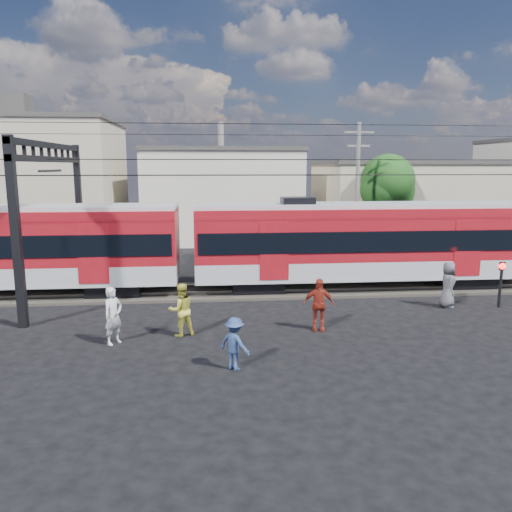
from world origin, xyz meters
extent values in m
plane|color=black|center=(0.00, 0.00, 0.00)|extent=(120.00, 120.00, 0.00)
cube|color=#2D2823|center=(0.00, 8.00, 0.06)|extent=(70.00, 3.40, 0.12)
cube|color=#59544C|center=(0.00, 7.25, 0.18)|extent=(70.00, 0.12, 0.12)
cube|color=#59544C|center=(0.00, 8.75, 0.18)|extent=(70.00, 0.12, 0.12)
cube|color=black|center=(-7.40, 8.00, 0.35)|extent=(2.40, 2.20, 0.70)
cube|color=#A0A2A7|center=(-12.52, 8.00, 1.15)|extent=(16.00, 3.00, 0.90)
cube|color=black|center=(-0.84, 8.00, 0.35)|extent=(2.40, 2.20, 0.70)
cube|color=black|center=(9.40, 8.00, 0.35)|extent=(2.40, 2.20, 0.70)
cube|color=#A0A2A7|center=(4.28, 8.00, 1.15)|extent=(16.00, 3.00, 0.90)
cube|color=maroon|center=(4.28, 8.00, 2.80)|extent=(16.00, 3.00, 2.40)
cube|color=black|center=(4.28, 8.00, 2.55)|extent=(15.68, 3.08, 0.95)
cube|color=#A0A2A7|center=(4.28, 8.00, 4.05)|extent=(16.00, 2.60, 0.25)
cube|color=black|center=(-10.00, 3.50, 3.50)|extent=(0.30, 0.30, 7.00)
cube|color=black|center=(-10.00, 12.50, 3.50)|extent=(0.30, 0.30, 7.00)
cube|color=black|center=(-10.00, 8.00, 6.80)|extent=(0.25, 9.30, 0.25)
cube|color=black|center=(-10.00, 8.00, 6.20)|extent=(0.25, 9.30, 0.25)
cylinder|color=black|center=(0.00, 7.30, 5.50)|extent=(70.00, 0.03, 0.03)
cylinder|color=black|center=(0.00, 8.70, 5.50)|extent=(70.00, 0.03, 0.03)
cylinder|color=black|center=(0.00, 7.30, 6.20)|extent=(70.00, 0.03, 0.03)
cylinder|color=black|center=(0.00, 8.70, 6.20)|extent=(70.00, 0.03, 0.03)
cylinder|color=black|center=(0.00, 4.50, 7.50)|extent=(70.00, 0.03, 0.03)
cylinder|color=black|center=(0.00, 11.50, 7.50)|extent=(70.00, 0.03, 0.03)
cube|color=#B7A88C|center=(-17.00, 24.00, 4.50)|extent=(14.00, 10.00, 9.00)
cube|color=#3F3D3A|center=(-17.00, 24.00, 9.15)|extent=(14.28, 10.20, 0.30)
cube|color=beige|center=(-2.00, 27.00, 3.50)|extent=(12.00, 12.00, 7.00)
cube|color=#3F3D3A|center=(-2.00, 27.00, 7.15)|extent=(12.24, 12.24, 0.30)
cube|color=#B7A88C|center=(14.00, 24.00, 3.00)|extent=(16.00, 10.00, 6.00)
cube|color=#3F3D3A|center=(14.00, 24.00, 6.15)|extent=(16.32, 10.20, 0.30)
cylinder|color=slate|center=(6.00, 15.00, 4.25)|extent=(0.24, 0.24, 8.50)
cube|color=slate|center=(6.00, 15.00, 7.90)|extent=(1.80, 0.12, 0.12)
cube|color=slate|center=(6.00, 15.00, 7.10)|extent=(1.40, 0.12, 0.12)
cylinder|color=#382619|center=(9.00, 18.00, 1.96)|extent=(0.36, 0.36, 3.92)
sphere|color=#1A4513|center=(9.00, 18.00, 4.90)|extent=(3.64, 3.64, 3.64)
sphere|color=#1A4513|center=(9.60, 18.30, 4.20)|extent=(2.80, 2.80, 2.80)
imported|color=silver|center=(-6.30, 1.39, 0.98)|extent=(0.81, 0.85, 1.95)
imported|color=gold|center=(-4.07, 1.98, 0.95)|extent=(1.11, 0.99, 1.90)
imported|color=navy|center=(-2.36, -1.15, 0.79)|extent=(1.15, 1.11, 1.58)
imported|color=maroon|center=(0.85, 2.12, 0.97)|extent=(1.19, 0.62, 1.94)
imported|color=#4C4C51|center=(6.96, 4.60, 0.98)|extent=(0.80, 1.06, 1.95)
cylinder|color=black|center=(9.15, 4.36, 0.92)|extent=(0.12, 0.12, 1.83)
sphere|color=#FF140C|center=(9.15, 4.36, 1.78)|extent=(0.28, 0.28, 0.28)
cube|color=black|center=(9.15, 4.36, 1.78)|extent=(0.25, 0.06, 0.36)
camera|label=1|loc=(-3.02, -15.06, 5.93)|focal=35.00mm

